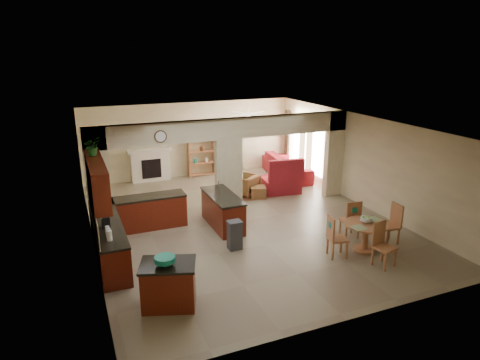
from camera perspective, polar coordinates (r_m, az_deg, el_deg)
name	(u,v)px	position (r m, az deg, el deg)	size (l,w,h in m)	color
floor	(241,221)	(12.23, 0.18, -5.52)	(10.00, 10.00, 0.00)	#786D53
ceiling	(241,124)	(11.44, 0.19, 7.52)	(10.00, 10.00, 0.00)	white
wall_back	(191,140)	(16.35, -6.59, 5.39)	(8.00, 8.00, 0.00)	beige
wall_front	(353,251)	(7.69, 14.84, -9.08)	(8.00, 8.00, 0.00)	beige
wall_left	(88,192)	(10.93, -19.56, -1.54)	(10.00, 10.00, 0.00)	beige
wall_right	(361,160)	(13.75, 15.79, 2.56)	(10.00, 10.00, 0.00)	beige
partition_left_pier	(98,179)	(11.90, -18.43, 0.07)	(0.60, 0.25, 2.80)	beige
partition_center_pier	(228,175)	(12.73, -1.54, 0.67)	(0.80, 0.25, 2.20)	beige
partition_right_pier	(334,154)	(14.35, 12.41, 3.41)	(0.60, 0.25, 2.80)	beige
partition_header	(228,129)	(12.41, -1.60, 6.88)	(8.00, 0.25, 0.60)	beige
kitchen_counter	(124,227)	(11.07, -15.17, -6.07)	(2.52, 3.29, 1.48)	#450D08
upper_cabinets	(97,180)	(10.03, -18.54, 0.02)	(0.35, 2.40, 0.90)	#450D08
peninsula	(223,211)	(11.76, -2.31, -4.09)	(0.70, 1.85, 0.91)	#450D08
wall_clock	(161,136)	(11.72, -10.55, 5.73)	(0.34, 0.34, 0.03)	#492E18
rug	(250,194)	(14.47, 1.37, -1.82)	(1.60, 1.30, 0.01)	brown
fireplace	(151,165)	(16.02, -11.83, 1.99)	(1.60, 0.35, 1.20)	silver
shelving_unit	(201,153)	(16.39, -5.18, 3.66)	(1.00, 0.32, 1.80)	#9A5F35
window_a	(319,151)	(15.59, 10.49, 3.87)	(0.02, 0.90, 1.90)	white
window_b	(295,141)	(17.00, 7.40, 5.13)	(0.02, 0.90, 1.90)	white
glazed_door	(306,150)	(16.32, 8.86, 4.01)	(0.02, 0.70, 2.10)	white
drape_a_left	(327,154)	(15.08, 11.58, 3.35)	(0.10, 0.28, 2.30)	#3C1A18
drape_a_right	(309,147)	(16.06, 9.22, 4.33)	(0.10, 0.28, 2.30)	#3C1A18
drape_b_left	(302,145)	(16.48, 8.31, 4.70)	(0.10, 0.28, 2.30)	#3C1A18
drape_b_right	(287,139)	(17.49, 6.32, 5.51)	(0.10, 0.28, 2.30)	#3C1A18
ceiling_fan	(248,114)	(14.78, 1.10, 8.80)	(1.00, 1.00, 0.10)	white
kitchen_island	(169,284)	(8.44, -9.48, -13.57)	(1.21, 1.03, 0.89)	#450D08
teal_bowl	(165,261)	(8.12, -9.98, -10.61)	(0.38, 0.38, 0.18)	#128068
trash_can	(235,236)	(10.51, -0.72, -7.49)	(0.32, 0.27, 0.67)	#313134
dining_table	(366,232)	(10.80, 16.40, -6.71)	(1.04, 1.04, 0.71)	#9A5F35
fruit_bowl	(366,220)	(10.74, 16.46, -5.08)	(0.28, 0.28, 0.15)	#63AD25
sofa	(287,166)	(16.39, 6.24, 1.84)	(1.08, 2.76, 0.81)	maroon
chaise	(280,185)	(14.70, 5.36, -0.60)	(1.22, 1.00, 0.49)	maroon
armchair	(246,185)	(14.29, 0.80, -0.64)	(0.73, 0.75, 0.69)	maroon
ottoman	(258,192)	(14.10, 2.42, -1.60)	(0.50, 0.50, 0.36)	maroon
plant	(92,146)	(10.33, -19.11, 4.31)	(0.40, 0.35, 0.44)	#1A5316
chair_north	(351,218)	(11.37, 14.63, -4.92)	(0.47, 0.47, 1.02)	#9A5F35
chair_east	(392,222)	(11.41, 19.66, -5.31)	(0.44, 0.43, 1.02)	#9A5F35
chair_south	(382,242)	(10.21, 18.40, -7.87)	(0.50, 0.50, 1.02)	#9A5F35
chair_west	(334,235)	(10.28, 12.48, -7.17)	(0.50, 0.50, 1.02)	#9A5F35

